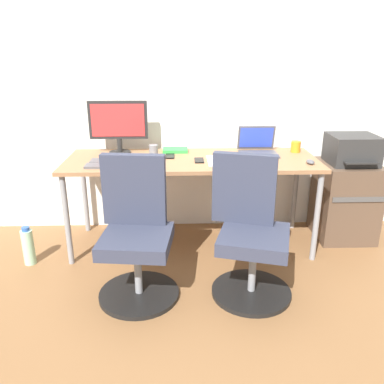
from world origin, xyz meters
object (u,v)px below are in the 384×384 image
at_px(water_bottle_on_floor, 28,246).
at_px(open_laptop, 258,147).
at_px(office_chair_right, 250,234).
at_px(side_cabinet, 345,200).
at_px(coffee_mug, 296,147).
at_px(desktop_monitor, 118,123).
at_px(office_chair_left, 136,235).
at_px(printer, 352,149).

xyz_separation_m(water_bottle_on_floor, open_laptop, (1.82, 0.44, 0.66)).
height_order(office_chair_right, water_bottle_on_floor, office_chair_right).
xyz_separation_m(side_cabinet, open_laptop, (-0.79, 0.03, 0.47)).
bearing_deg(coffee_mug, desktop_monitor, 179.46).
bearing_deg(open_laptop, coffee_mug, 8.51).
bearing_deg(coffee_mug, open_laptop, -171.49).
bearing_deg(desktop_monitor, office_chair_left, -76.92).
distance_m(office_chair_left, desktop_monitor, 1.09).
bearing_deg(side_cabinet, open_laptop, 177.90).
distance_m(water_bottle_on_floor, open_laptop, 1.99).
relative_size(office_chair_left, printer, 2.35).
bearing_deg(office_chair_left, desktop_monitor, 103.08).
relative_size(office_chair_right, open_laptop, 3.03).
height_order(side_cabinet, water_bottle_on_floor, side_cabinet).
height_order(side_cabinet, open_laptop, open_laptop).
relative_size(office_chair_right, printer, 2.35).
bearing_deg(desktop_monitor, coffee_mug, -0.54).
height_order(desktop_monitor, coffee_mug, desktop_monitor).
xyz_separation_m(side_cabinet, coffee_mug, (-0.45, 0.08, 0.46)).
bearing_deg(office_chair_right, open_laptop, 77.35).
bearing_deg(water_bottle_on_floor, open_laptop, 13.47).
xyz_separation_m(office_chair_right, open_laptop, (0.19, 0.84, 0.38)).
bearing_deg(office_chair_left, open_laptop, 41.67).
bearing_deg(water_bottle_on_floor, printer, 8.86).
relative_size(side_cabinet, water_bottle_on_floor, 2.17).
distance_m(side_cabinet, open_laptop, 0.92).
distance_m(side_cabinet, coffee_mug, 0.65).
xyz_separation_m(side_cabinet, water_bottle_on_floor, (-2.61, -0.41, -0.19)).
distance_m(printer, open_laptop, 0.79).
bearing_deg(side_cabinet, office_chair_right, -140.28).
bearing_deg(office_chair_left, water_bottle_on_floor, 155.62).
xyz_separation_m(office_chair_right, desktop_monitor, (-0.96, 0.90, 0.58)).
distance_m(open_laptop, coffee_mug, 0.34).
height_order(office_chair_right, coffee_mug, office_chair_right).
xyz_separation_m(printer, water_bottle_on_floor, (-2.61, -0.41, -0.64)).
distance_m(office_chair_right, side_cabinet, 1.27).
relative_size(office_chair_left, desktop_monitor, 1.96).
bearing_deg(open_laptop, office_chair_right, -102.65).
xyz_separation_m(desktop_monitor, open_laptop, (1.15, -0.06, -0.20)).
height_order(printer, water_bottle_on_floor, printer).
bearing_deg(office_chair_right, water_bottle_on_floor, 166.18).
height_order(side_cabinet, coffee_mug, coffee_mug).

